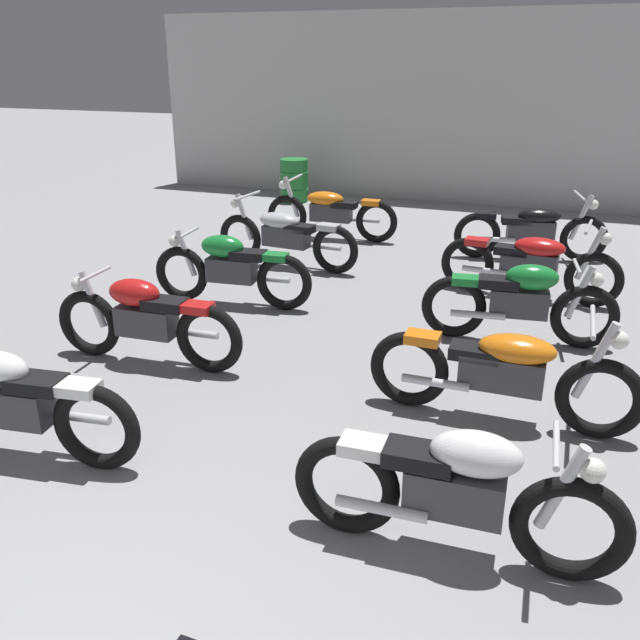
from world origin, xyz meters
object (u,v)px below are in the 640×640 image
motorcycle_right_row_2 (503,371)px  motorcycle_right_row_4 (530,262)px  motorcycle_left_row_3 (231,268)px  motorcycle_right_row_1 (456,489)px  oil_drum (294,180)px  motorcycle_left_row_4 (285,235)px  motorcycle_right_row_5 (532,229)px  motorcycle_right_row_3 (520,301)px  motorcycle_left_row_5 (330,211)px  motorcycle_left_row_1 (12,402)px  motorcycle_left_row_2 (145,319)px

motorcycle_right_row_2 → motorcycle_right_row_4: bearing=90.3°
motorcycle_left_row_3 → motorcycle_right_row_2: motorcycle_right_row_2 is taller
motorcycle_right_row_1 → motorcycle_right_row_4: motorcycle_right_row_4 is taller
oil_drum → motorcycle_left_row_4: bearing=-69.2°
motorcycle_right_row_2 → motorcycle_right_row_5: size_ratio=1.01×
oil_drum → motorcycle_left_row_3: bearing=-74.7°
motorcycle_right_row_3 → motorcycle_left_row_4: bearing=153.5°
motorcycle_left_row_3 → motorcycle_left_row_4: bearing=90.2°
motorcycle_left_row_5 → motorcycle_right_row_2: bearing=-57.2°
motorcycle_right_row_5 → motorcycle_right_row_1: bearing=-89.8°
motorcycle_left_row_1 → oil_drum: 9.52m
motorcycle_left_row_1 → motorcycle_right_row_1: same height
motorcycle_left_row_3 → motorcycle_left_row_2: bearing=-90.1°
motorcycle_left_row_2 → motorcycle_left_row_5: size_ratio=0.91×
motorcycle_left_row_1 → motorcycle_left_row_5: bearing=89.6°
motorcycle_right_row_4 → oil_drum: motorcycle_right_row_4 is taller
motorcycle_right_row_4 → motorcycle_right_row_1: bearing=-90.8°
motorcycle_left_row_3 → motorcycle_left_row_5: motorcycle_left_row_5 is taller
motorcycle_right_row_2 → motorcycle_right_row_4: (-0.01, 3.18, 0.00)m
motorcycle_right_row_3 → motorcycle_left_row_1: bearing=-133.1°
motorcycle_left_row_2 → motorcycle_right_row_4: size_ratio=0.91×
motorcycle_left_row_5 → motorcycle_right_row_2: (3.24, -5.01, 0.00)m
motorcycle_right_row_3 → oil_drum: 7.67m
motorcycle_left_row_4 → motorcycle_right_row_1: (3.23, -5.07, 0.01)m
motorcycle_left_row_3 → motorcycle_right_row_4: 3.61m
motorcycle_right_row_1 → motorcycle_left_row_4: bearing=122.5°
motorcycle_left_row_5 → motorcycle_right_row_4: (3.22, -1.84, 0.00)m
motorcycle_left_row_4 → motorcycle_right_row_4: same height
motorcycle_left_row_1 → oil_drum: size_ratio=2.32×
motorcycle_left_row_4 → motorcycle_right_row_5: bearing=25.7°
motorcycle_left_row_2 → motorcycle_left_row_4: (-0.00, 3.40, -0.01)m
motorcycle_left_row_2 → motorcycle_right_row_3: same height
motorcycle_left_row_1 → motorcycle_right_row_4: size_ratio=0.91×
motorcycle_left_row_1 → oil_drum: motorcycle_left_row_1 is taller
motorcycle_left_row_5 → motorcycle_right_row_1: bearing=-64.9°
motorcycle_right_row_3 → motorcycle_right_row_2: bearing=-89.5°
motorcycle_left_row_1 → motorcycle_right_row_4: bearing=56.6°
motorcycle_left_row_2 → motorcycle_right_row_4: bearing=44.3°
motorcycle_left_row_4 → motorcycle_right_row_1: bearing=-57.5°
motorcycle_right_row_1 → motorcycle_right_row_3: size_ratio=1.00×
motorcycle_right_row_2 → motorcycle_left_row_1: bearing=-151.6°
motorcycle_left_row_4 → motorcycle_right_row_4: size_ratio=1.00×
motorcycle_right_row_1 → oil_drum: motorcycle_right_row_1 is taller
motorcycle_left_row_4 → motorcycle_left_row_2: bearing=-90.0°
motorcycle_right_row_5 → oil_drum: size_ratio=2.52×
motorcycle_right_row_4 → motorcycle_right_row_5: 1.73m
motorcycle_right_row_4 → motorcycle_right_row_5: size_ratio=1.01×
motorcycle_left_row_2 → motorcycle_left_row_4: motorcycle_left_row_4 is taller
motorcycle_right_row_1 → motorcycle_right_row_2: size_ratio=0.91×
motorcycle_left_row_1 → motorcycle_left_row_2: bearing=91.1°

